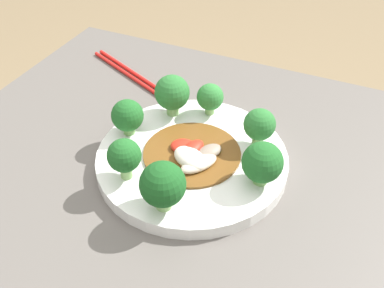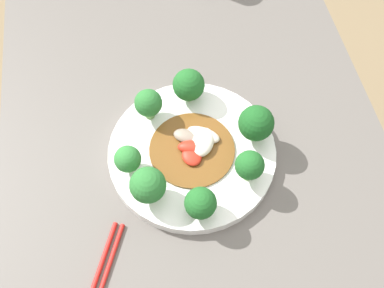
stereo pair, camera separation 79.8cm
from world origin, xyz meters
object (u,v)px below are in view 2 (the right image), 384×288
(broccoli_southwest, at_px, (148,103))
(broccoli_west, at_px, (189,85))
(stirfry_center, at_px, (195,145))
(plate, at_px, (192,153))
(broccoli_north, at_px, (256,123))
(broccoli_southeast, at_px, (148,185))
(broccoli_south, at_px, (128,159))
(broccoli_east, at_px, (201,203))
(broccoli_northeast, at_px, (250,166))

(broccoli_southwest, relative_size, broccoli_west, 0.98)
(stirfry_center, bearing_deg, broccoli_west, 176.10)
(plate, relative_size, broccoli_north, 4.02)
(broccoli_southeast, xyz_separation_m, broccoli_north, (-0.08, 0.19, -0.00))
(plate, height_order, broccoli_southeast, broccoli_southeast)
(broccoli_south, bearing_deg, broccoli_southeast, 25.26)
(broccoli_southwest, height_order, broccoli_south, broccoli_southwest)
(broccoli_southeast, bearing_deg, broccoli_north, 112.88)
(broccoli_southwest, height_order, broccoli_west, broccoli_west)
(broccoli_southeast, distance_m, broccoli_west, 0.20)
(broccoli_southeast, distance_m, broccoli_south, 0.06)
(broccoli_south, xyz_separation_m, stirfry_center, (-0.02, 0.11, -0.02))
(broccoli_southeast, height_order, broccoli_southwest, broccoli_southeast)
(broccoli_east, relative_size, broccoli_south, 1.09)
(broccoli_southeast, distance_m, broccoli_north, 0.20)
(broccoli_southeast, relative_size, broccoli_west, 1.08)
(broccoli_east, height_order, broccoli_west, broccoli_west)
(plate, distance_m, stirfry_center, 0.02)
(broccoli_south, distance_m, stirfry_center, 0.12)
(plate, bearing_deg, broccoli_west, 172.94)
(plate, bearing_deg, broccoli_south, -81.52)
(broccoli_east, bearing_deg, stirfry_center, 173.51)
(broccoli_southeast, xyz_separation_m, stirfry_center, (-0.08, 0.09, -0.03))
(broccoli_southwest, distance_m, broccoli_west, 0.08)
(broccoli_east, bearing_deg, broccoli_southwest, -164.31)
(plate, bearing_deg, broccoli_southeast, -48.57)
(broccoli_southeast, distance_m, stirfry_center, 0.12)
(stirfry_center, bearing_deg, broccoli_south, -79.87)
(broccoli_east, relative_size, stirfry_center, 0.40)
(broccoli_east, height_order, broccoli_north, broccoli_north)
(broccoli_east, bearing_deg, broccoli_southeast, -118.14)
(broccoli_east, xyz_separation_m, broccoli_west, (-0.22, 0.02, 0.00))
(broccoli_southwest, distance_m, broccoli_north, 0.18)
(plate, distance_m, broccoli_southwest, 0.11)
(plate, height_order, broccoli_east, broccoli_east)
(broccoli_southeast, distance_m, broccoli_southwest, 0.15)
(broccoli_southeast, height_order, stirfry_center, broccoli_southeast)
(broccoli_southeast, height_order, broccoli_south, broccoli_southeast)
(broccoli_southeast, relative_size, broccoli_north, 0.99)
(broccoli_south, bearing_deg, stirfry_center, 100.13)
(broccoli_west, distance_m, stirfry_center, 0.11)
(broccoli_southeast, xyz_separation_m, broccoli_west, (-0.18, 0.09, -0.00))
(broccoli_north, height_order, broccoli_northeast, broccoli_north)
(plate, xyz_separation_m, broccoli_southeast, (0.07, -0.08, 0.05))
(plate, relative_size, broccoli_west, 4.41)
(broccoli_northeast, xyz_separation_m, broccoli_west, (-0.17, -0.07, -0.00))
(broccoli_south, height_order, broccoli_northeast, broccoli_northeast)
(broccoli_north, height_order, broccoli_west, broccoli_north)
(broccoli_north, bearing_deg, broccoli_southwest, -113.21)
(broccoli_south, relative_size, broccoli_northeast, 0.86)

